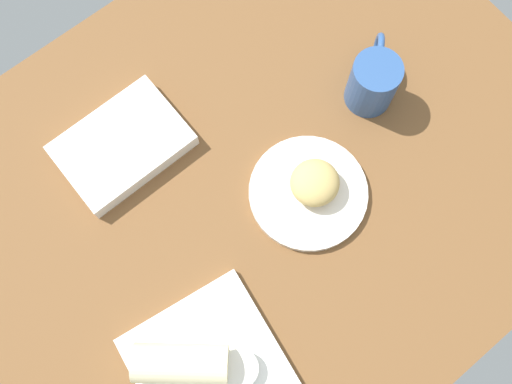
{
  "coord_description": "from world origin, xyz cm",
  "views": [
    {
      "loc": [
        20.57,
        23.0,
        99.83
      ],
      "look_at": [
        3.66,
        2.03,
        7.0
      ],
      "focal_mm": 40.94,
      "sensor_mm": 36.0,
      "label": 1
    }
  ],
  "objects_px": {
    "breakfast_wrap": "(181,364)",
    "coffee_mug": "(374,82)",
    "scone_pastry": "(315,183)",
    "sauce_cup": "(240,368)",
    "round_plate": "(308,193)",
    "square_plate": "(209,366)",
    "book_stack": "(122,145)"
  },
  "relations": [
    {
      "from": "book_stack",
      "to": "sauce_cup",
      "type": "bearing_deg",
      "value": 80.31
    },
    {
      "from": "square_plate",
      "to": "scone_pastry",
      "type": "bearing_deg",
      "value": -159.45
    },
    {
      "from": "square_plate",
      "to": "sauce_cup",
      "type": "height_order",
      "value": "sauce_cup"
    },
    {
      "from": "scone_pastry",
      "to": "breakfast_wrap",
      "type": "distance_m",
      "value": 0.36
    },
    {
      "from": "round_plate",
      "to": "scone_pastry",
      "type": "distance_m",
      "value": 0.03
    },
    {
      "from": "round_plate",
      "to": "breakfast_wrap",
      "type": "relative_size",
      "value": 1.42
    },
    {
      "from": "scone_pastry",
      "to": "book_stack",
      "type": "height_order",
      "value": "scone_pastry"
    },
    {
      "from": "breakfast_wrap",
      "to": "scone_pastry",
      "type": "bearing_deg",
      "value": 145.03
    },
    {
      "from": "breakfast_wrap",
      "to": "coffee_mug",
      "type": "bearing_deg",
      "value": 146.95
    },
    {
      "from": "scone_pastry",
      "to": "sauce_cup",
      "type": "bearing_deg",
      "value": 28.56
    },
    {
      "from": "sauce_cup",
      "to": "book_stack",
      "type": "xyz_separation_m",
      "value": [
        -0.07,
        -0.42,
        -0.01
      ]
    },
    {
      "from": "breakfast_wrap",
      "to": "sauce_cup",
      "type": "bearing_deg",
      "value": 86.89
    },
    {
      "from": "square_plate",
      "to": "breakfast_wrap",
      "type": "bearing_deg",
      "value": -43.3
    },
    {
      "from": "sauce_cup",
      "to": "book_stack",
      "type": "relative_size",
      "value": 0.27
    },
    {
      "from": "sauce_cup",
      "to": "breakfast_wrap",
      "type": "distance_m",
      "value": 0.09
    },
    {
      "from": "round_plate",
      "to": "square_plate",
      "type": "xyz_separation_m",
      "value": [
        0.3,
        0.12,
        0.0
      ]
    },
    {
      "from": "square_plate",
      "to": "breakfast_wrap",
      "type": "relative_size",
      "value": 1.54
    },
    {
      "from": "sauce_cup",
      "to": "book_stack",
      "type": "bearing_deg",
      "value": -99.69
    },
    {
      "from": "scone_pastry",
      "to": "book_stack",
      "type": "xyz_separation_m",
      "value": [
        0.21,
        -0.26,
        -0.02
      ]
    },
    {
      "from": "square_plate",
      "to": "book_stack",
      "type": "height_order",
      "value": "book_stack"
    },
    {
      "from": "round_plate",
      "to": "coffee_mug",
      "type": "height_order",
      "value": "coffee_mug"
    },
    {
      "from": "breakfast_wrap",
      "to": "book_stack",
      "type": "distance_m",
      "value": 0.38
    },
    {
      "from": "book_stack",
      "to": "round_plate",
      "type": "bearing_deg",
      "value": 126.58
    },
    {
      "from": "round_plate",
      "to": "coffee_mug",
      "type": "xyz_separation_m",
      "value": [
        -0.2,
        -0.07,
        0.05
      ]
    },
    {
      "from": "book_stack",
      "to": "coffee_mug",
      "type": "distance_m",
      "value": 0.45
    },
    {
      "from": "round_plate",
      "to": "sauce_cup",
      "type": "distance_m",
      "value": 0.31
    },
    {
      "from": "round_plate",
      "to": "breakfast_wrap",
      "type": "xyz_separation_m",
      "value": [
        0.33,
        0.09,
        0.04
      ]
    },
    {
      "from": "scone_pastry",
      "to": "coffee_mug",
      "type": "distance_m",
      "value": 0.21
    },
    {
      "from": "coffee_mug",
      "to": "round_plate",
      "type": "bearing_deg",
      "value": 19.25
    },
    {
      "from": "sauce_cup",
      "to": "breakfast_wrap",
      "type": "xyz_separation_m",
      "value": [
        0.06,
        -0.06,
        0.02
      ]
    },
    {
      "from": "breakfast_wrap",
      "to": "book_stack",
      "type": "bearing_deg",
      "value": -160.73
    },
    {
      "from": "round_plate",
      "to": "scone_pastry",
      "type": "xyz_separation_m",
      "value": [
        -0.01,
        -0.0,
        0.03
      ]
    }
  ]
}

